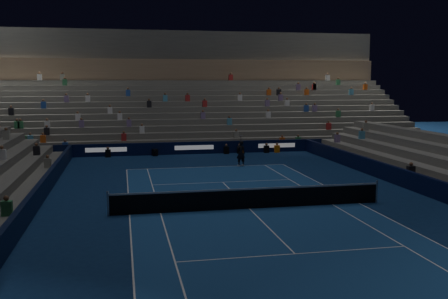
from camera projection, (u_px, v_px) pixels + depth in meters
name	position (u px, v px, depth m)	size (l,w,h in m)	color
ground	(249.00, 209.00, 23.65)	(90.00, 90.00, 0.00)	#0C244D
court_surface	(249.00, 209.00, 23.65)	(10.97, 23.77, 0.01)	navy
sponsor_barrier_far	(194.00, 148.00, 41.57)	(44.00, 0.25, 1.00)	black
sponsor_barrier_east	(437.00, 190.00, 25.48)	(0.25, 37.00, 1.00)	#080F32
sponsor_barrier_west	(29.00, 208.00, 21.70)	(0.25, 37.00, 1.00)	black
grandstand_main	(181.00, 107.00, 50.32)	(44.00, 15.20, 11.20)	#5F5F5B
tennis_net	(249.00, 198.00, 23.59)	(12.90, 0.10, 1.10)	#B2B2B7
tennis_player	(241.00, 154.00, 35.49)	(0.65, 0.43, 1.78)	black
broadcast_camera	(155.00, 152.00, 40.55)	(0.48, 0.88, 0.53)	black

